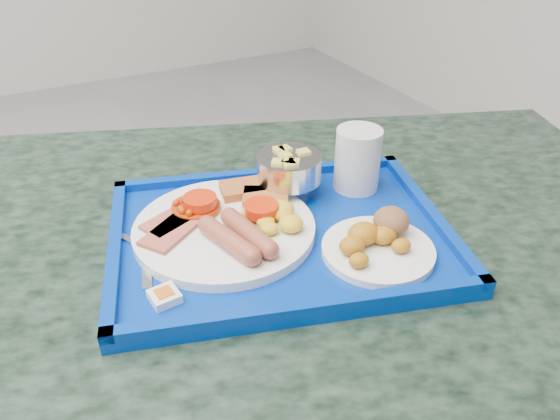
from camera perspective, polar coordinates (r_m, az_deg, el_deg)
name	(u,v)px	position (r m, az deg, el deg)	size (l,w,h in m)	color
table	(296,317)	(0.99, 1.69, -11.13)	(1.44, 1.20, 0.77)	slate
tray	(280,236)	(0.83, 0.00, -2.71)	(0.58, 0.49, 0.03)	#032E9A
main_plate	(230,223)	(0.82, -5.29, -1.41)	(0.27, 0.27, 0.04)	white
bread_plate	(378,241)	(0.79, 10.22, -3.24)	(0.16, 0.16, 0.05)	white
fruit_bowl	(289,168)	(0.89, 0.94, 4.36)	(0.11, 0.11, 0.07)	silver
juice_cup	(358,157)	(0.92, 8.12, 5.47)	(0.08, 0.08, 0.11)	silver
spoon	(151,224)	(0.86, -13.37, -1.39)	(0.09, 0.15, 0.01)	silver
knife	(146,249)	(0.81, -13.85, -3.93)	(0.01, 0.18, 0.00)	silver
jam_packet	(164,296)	(0.72, -11.98, -8.81)	(0.04, 0.04, 0.01)	white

